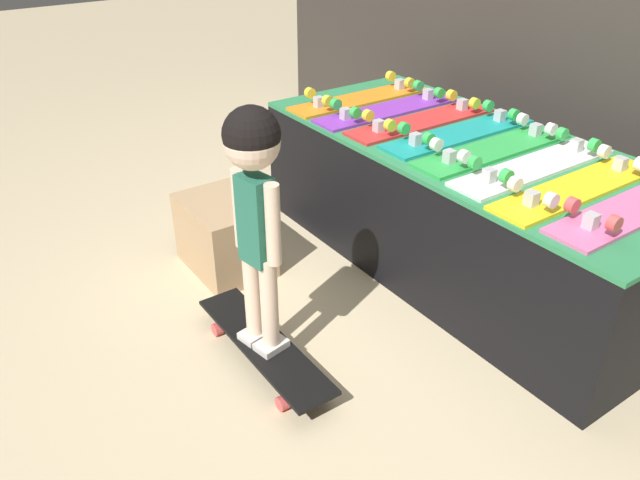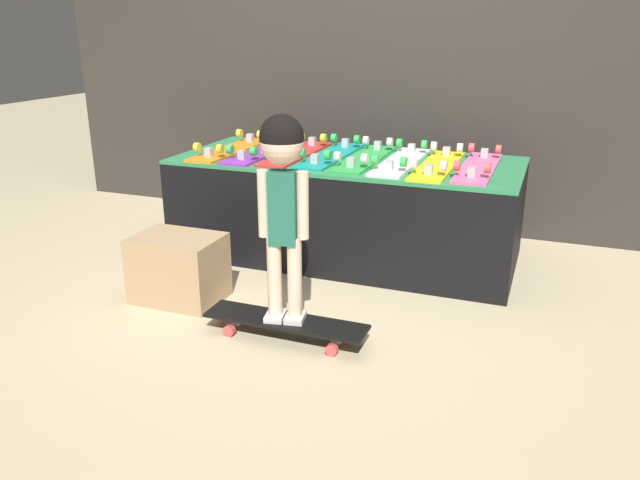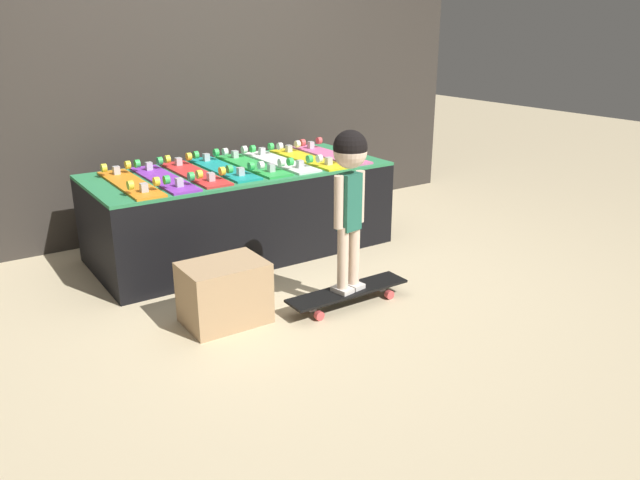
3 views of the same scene
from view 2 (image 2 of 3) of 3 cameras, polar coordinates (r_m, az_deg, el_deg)
name	(u,v)px [view 2 (image 2 of 3)]	position (r m, az deg, el deg)	size (l,w,h in m)	color
ground_plane	(316,284)	(3.37, -0.41, -4.07)	(16.00, 16.00, 0.00)	beige
back_wall	(385,37)	(4.29, 5.92, 17.96)	(4.89, 0.10, 2.50)	#332D28
display_rack	(347,207)	(3.73, 2.44, 3.00)	(1.98, 0.87, 0.59)	black
skateboard_orange_on_rack	(231,148)	(3.93, -8.15, 8.31)	(0.18, 0.79, 0.09)	orange
skateboard_purple_on_rack	(262,150)	(3.83, -5.29, 8.15)	(0.18, 0.79, 0.09)	purple
skateboard_red_on_rack	(296,152)	(3.76, -2.18, 8.02)	(0.18, 0.79, 0.09)	red
skateboard_teal_on_rack	(331,154)	(3.71, 1.04, 7.87)	(0.18, 0.79, 0.09)	teal
skateboard_green_on_rack	(365,157)	(3.63, 4.15, 7.57)	(0.18, 0.79, 0.09)	green
skateboard_white_on_rack	(401,160)	(3.57, 7.42, 7.25)	(0.18, 0.79, 0.09)	white
skateboard_yellow_on_rack	(438,164)	(3.50, 10.74, 6.85)	(0.18, 0.79, 0.09)	yellow
skateboard_pink_on_rack	(478,166)	(3.50, 14.28, 6.58)	(0.18, 0.79, 0.09)	pink
skateboard_on_floor	(285,323)	(2.80, -3.18, -7.58)	(0.74, 0.18, 0.09)	black
child	(283,180)	(2.57, -3.44, 5.45)	(0.21, 0.18, 0.90)	silver
storage_box	(179,268)	(3.22, -12.80, -2.53)	(0.43, 0.31, 0.34)	tan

